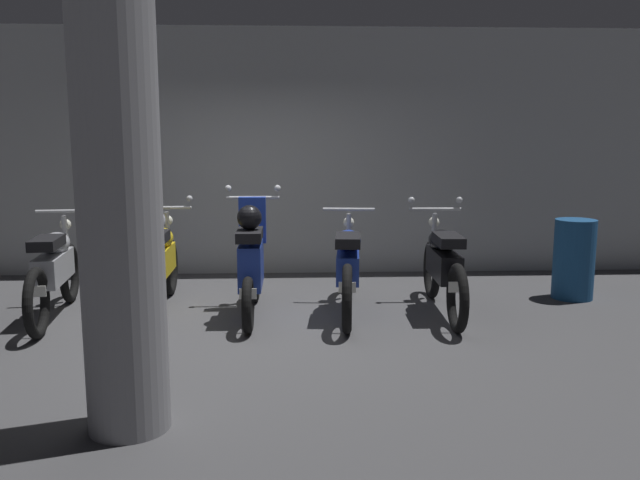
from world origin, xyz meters
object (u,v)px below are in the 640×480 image
at_px(motorbike_slot_2, 251,260).
at_px(support_pillar, 118,175).
at_px(trash_bin, 574,259).
at_px(motorbike_slot_0, 54,270).
at_px(motorbike_slot_1, 159,260).
at_px(motorbike_slot_4, 443,266).
at_px(motorbike_slot_3, 348,266).

xyz_separation_m(motorbike_slot_2, support_pillar, (-0.62, -2.54, 1.01)).
relative_size(motorbike_slot_2, support_pillar, 0.53).
xyz_separation_m(motorbike_slot_2, trash_bin, (3.55, 0.54, -0.12)).
height_order(motorbike_slot_0, motorbike_slot_2, motorbike_slot_2).
distance_m(motorbike_slot_1, motorbike_slot_4, 2.94).
distance_m(motorbike_slot_1, motorbike_slot_3, 1.97).
distance_m(motorbike_slot_1, trash_bin, 4.53).
height_order(motorbike_slot_3, trash_bin, motorbike_slot_3).
distance_m(motorbike_slot_2, support_pillar, 2.80).
distance_m(motorbike_slot_0, trash_bin, 5.53).
bearing_deg(support_pillar, motorbike_slot_1, 97.30).
bearing_deg(motorbike_slot_1, motorbike_slot_3, -6.96).
height_order(motorbike_slot_4, trash_bin, motorbike_slot_4).
distance_m(motorbike_slot_3, support_pillar, 3.22).
relative_size(motorbike_slot_1, motorbike_slot_2, 1.16).
relative_size(motorbike_slot_1, trash_bin, 2.19).
bearing_deg(motorbike_slot_1, motorbike_slot_0, -164.70).
xyz_separation_m(motorbike_slot_0, motorbike_slot_4, (3.90, 0.00, 0.00)).
bearing_deg(motorbike_slot_1, trash_bin, 3.45).
distance_m(motorbike_slot_3, motorbike_slot_4, 0.97).
bearing_deg(motorbike_slot_1, motorbike_slot_4, -5.16).
bearing_deg(motorbike_slot_0, support_pillar, -62.25).
xyz_separation_m(motorbike_slot_3, trash_bin, (2.57, 0.51, -0.05)).
bearing_deg(motorbike_slot_1, support_pillar, -82.70).
height_order(motorbike_slot_2, motorbike_slot_3, motorbike_slot_2).
distance_m(motorbike_slot_1, support_pillar, 3.02).
xyz_separation_m(motorbike_slot_2, motorbike_slot_4, (1.95, 0.00, -0.08)).
distance_m(motorbike_slot_0, motorbike_slot_2, 1.95).
xyz_separation_m(motorbike_slot_4, trash_bin, (1.60, 0.54, -0.05)).
bearing_deg(trash_bin, support_pillar, -143.49).
height_order(motorbike_slot_0, motorbike_slot_4, motorbike_slot_4).
relative_size(motorbike_slot_0, support_pillar, 0.62).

